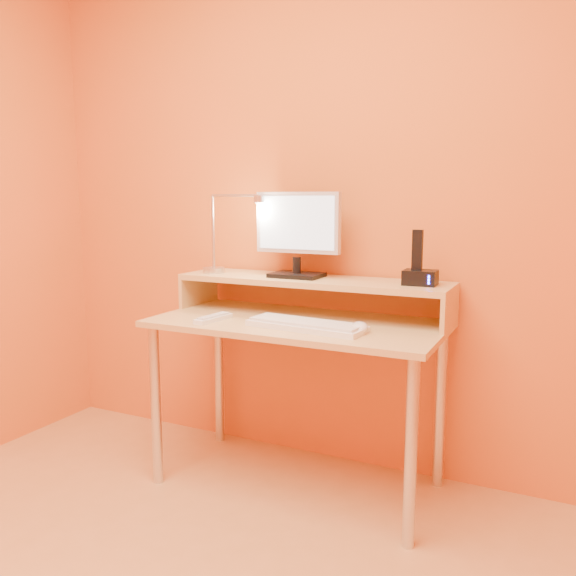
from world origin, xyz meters
The scene contains 25 objects.
wall_back centered at (0.00, 1.50, 1.25)m, with size 3.00×0.04×2.50m, color #C96922.
desk_leg_fl centered at (-0.55, 0.93, 0.35)m, with size 0.04×0.04×0.69m, color silver.
desk_leg_fr centered at (0.55, 0.93, 0.35)m, with size 0.04×0.04×0.69m, color silver.
desk_leg_bl centered at (-0.55, 1.43, 0.35)m, with size 0.04×0.04×0.69m, color silver.
desk_leg_br centered at (0.55, 1.43, 0.35)m, with size 0.04×0.04×0.69m, color silver.
desk_lower centered at (0.00, 1.18, 0.71)m, with size 1.20×0.60×0.03m, color tan.
shelf_riser_left centered at (-0.59, 1.33, 0.79)m, with size 0.02×0.30×0.14m, color tan.
shelf_riser_right centered at (0.59, 1.33, 0.79)m, with size 0.02×0.30×0.14m, color tan.
desk_shelf centered at (0.00, 1.33, 0.87)m, with size 1.20×0.30×0.03m, color tan.
monitor_foot centered at (-0.07, 1.33, 0.89)m, with size 0.22×0.16×0.02m, color black.
monitor_neck centered at (-0.07, 1.33, 0.93)m, with size 0.04×0.04×0.07m, color black.
monitor_panel centered at (-0.07, 1.34, 1.12)m, with size 0.39×0.04×0.26m, color silver.
monitor_back centered at (-0.07, 1.36, 1.12)m, with size 0.35×0.01×0.22m, color black.
monitor_screen centered at (-0.07, 1.32, 1.12)m, with size 0.35×0.00×0.23m, color silver.
lamp_base centered at (-0.48, 1.30, 0.89)m, with size 0.10×0.10×0.03m, color silver.
lamp_post centered at (-0.48, 1.30, 1.07)m, with size 0.01×0.01×0.33m, color silver.
lamp_arm centered at (-0.36, 1.30, 1.24)m, with size 0.01×0.01×0.24m, color silver.
lamp_head centered at (-0.24, 1.30, 1.22)m, with size 0.04×0.04×0.03m, color silver.
lamp_bulb centered at (-0.24, 1.30, 1.20)m, with size 0.03×0.03×0.00m, color #FFEAC6.
phone_dock centered at (0.47, 1.33, 0.91)m, with size 0.13×0.10×0.06m, color black.
phone_handset centered at (0.45, 1.33, 1.02)m, with size 0.04×0.03×0.16m, color black.
phone_led centered at (0.51, 1.28, 0.91)m, with size 0.01×0.00×0.04m, color #383BFF.
keyboard centered at (0.10, 1.05, 0.73)m, with size 0.47×0.15×0.02m, color white.
mouse centered at (0.30, 1.08, 0.74)m, with size 0.07×0.12×0.04m, color white.
remote_control centered at (-0.31, 1.03, 0.73)m, with size 0.05×0.20×0.02m, color white.
Camera 1 is at (1.00, -0.98, 1.22)m, focal length 36.47 mm.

